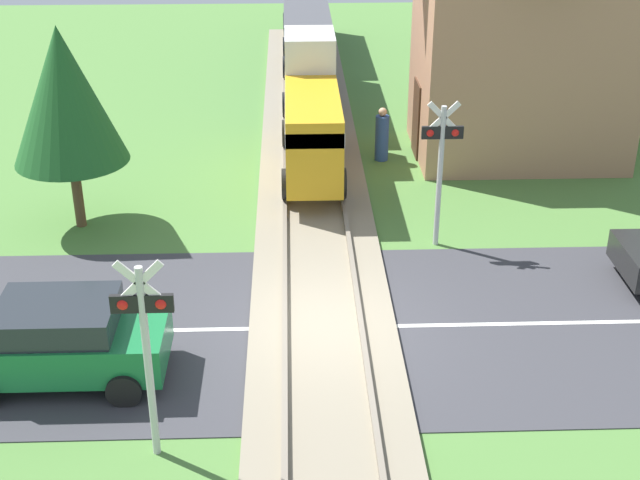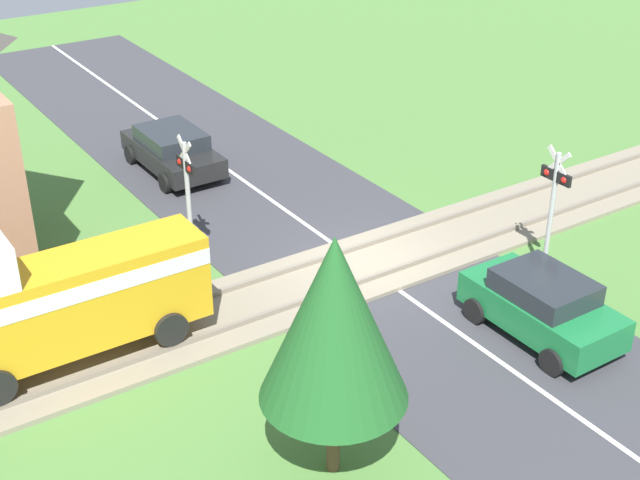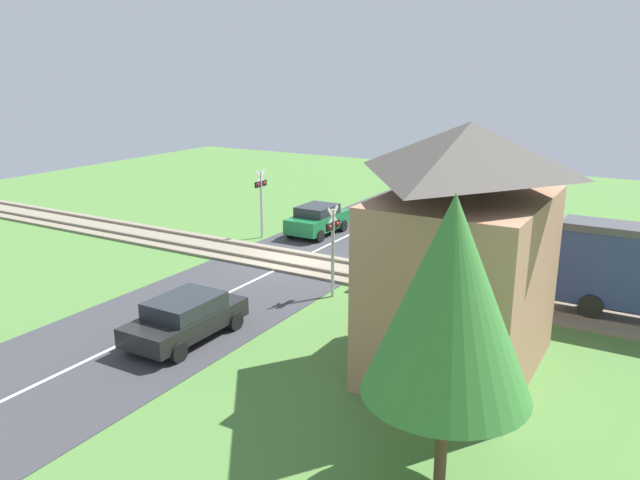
# 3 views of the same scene
# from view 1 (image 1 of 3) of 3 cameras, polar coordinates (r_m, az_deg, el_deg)

# --- Properties ---
(ground_plane) EXTENTS (60.00, 60.00, 0.00)m
(ground_plane) POSITION_cam_1_polar(r_m,az_deg,el_deg) (17.11, 0.16, -5.68)
(ground_plane) COLOR #4C7A38
(road_surface) EXTENTS (48.00, 6.40, 0.02)m
(road_surface) POSITION_cam_1_polar(r_m,az_deg,el_deg) (17.11, 0.16, -5.65)
(road_surface) COLOR #38383D
(road_surface) RESTS_ON ground_plane
(track_bed) EXTENTS (2.80, 48.00, 0.24)m
(track_bed) POSITION_cam_1_polar(r_m,az_deg,el_deg) (17.08, 0.16, -5.48)
(track_bed) COLOR gray
(track_bed) RESTS_ON ground_plane
(train) EXTENTS (1.58, 19.77, 3.18)m
(train) POSITION_cam_1_polar(r_m,az_deg,el_deg) (30.03, -0.91, 12.57)
(train) COLOR gold
(train) RESTS_ON track_bed
(car_near_crossing) EXTENTS (3.62, 1.88, 1.49)m
(car_near_crossing) POSITION_cam_1_polar(r_m,az_deg,el_deg) (15.98, -16.29, -6.12)
(car_near_crossing) COLOR #197038
(car_near_crossing) RESTS_ON ground_plane
(crossing_signal_west_approach) EXTENTS (0.90, 0.18, 3.37)m
(crossing_signal_west_approach) POSITION_cam_1_polar(r_m,az_deg,el_deg) (13.17, -11.13, -5.98)
(crossing_signal_west_approach) COLOR #B7B7B7
(crossing_signal_west_approach) RESTS_ON ground_plane
(crossing_signal_east_approach) EXTENTS (0.90, 0.18, 3.37)m
(crossing_signal_east_approach) POSITION_cam_1_polar(r_m,az_deg,el_deg) (19.55, 7.75, 5.38)
(crossing_signal_east_approach) COLOR #B7B7B7
(crossing_signal_east_approach) RESTS_ON ground_plane
(station_building) EXTENTS (6.03, 4.27, 6.77)m
(station_building) POSITION_cam_1_polar(r_m,az_deg,el_deg) (25.19, 12.92, 12.49)
(station_building) COLOR #AD7A5B
(station_building) RESTS_ON ground_plane
(pedestrian_by_station) EXTENTS (0.37, 0.37, 1.51)m
(pedestrian_by_station) POSITION_cam_1_polar(r_m,az_deg,el_deg) (24.87, 3.98, 6.64)
(pedestrian_by_station) COLOR #2D4C8E
(pedestrian_by_station) RESTS_ON ground_plane
(tree_roadside_hedge) EXTENTS (2.59, 2.59, 4.75)m
(tree_roadside_hedge) POSITION_cam_1_polar(r_m,az_deg,el_deg) (20.75, -16.03, 8.87)
(tree_roadside_hedge) COLOR brown
(tree_roadside_hedge) RESTS_ON ground_plane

